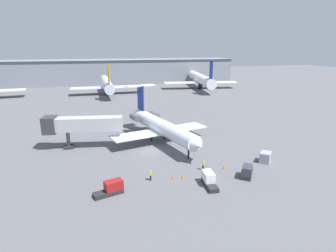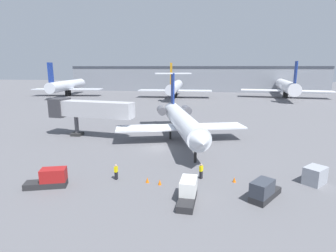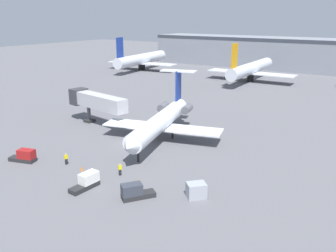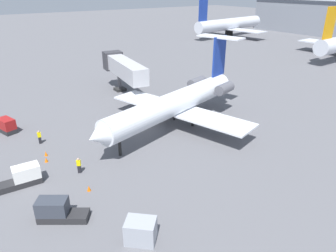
{
  "view_description": "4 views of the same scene",
  "coord_description": "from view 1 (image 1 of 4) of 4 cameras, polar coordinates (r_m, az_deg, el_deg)",
  "views": [
    {
      "loc": [
        -8.82,
        -49.89,
        19.54
      ],
      "look_at": [
        4.6,
        5.07,
        3.17
      ],
      "focal_mm": 29.97,
      "sensor_mm": 36.0,
      "label": 1
    },
    {
      "loc": [
        7.2,
        -38.15,
        11.74
      ],
      "look_at": [
        0.65,
        5.32,
        2.18
      ],
      "focal_mm": 28.97,
      "sensor_mm": 36.0,
      "label": 2
    },
    {
      "loc": [
        36.79,
        -43.74,
        20.7
      ],
      "look_at": [
        3.92,
        5.0,
        2.51
      ],
      "focal_mm": 38.25,
      "sensor_mm": 36.0,
      "label": 3
    },
    {
      "loc": [
        33.98,
        -18.72,
        17.43
      ],
      "look_at": [
        5.99,
        0.77,
        2.03
      ],
      "focal_mm": 33.47,
      "sensor_mm": 36.0,
      "label": 4
    }
  ],
  "objects": [
    {
      "name": "traffic_cone_mid",
      "position": [
        43.3,
        3.0,
        -10.3
      ],
      "size": [
        0.36,
        0.36,
        0.55
      ],
      "color": "orange",
      "rests_on": "ground_plane"
    },
    {
      "name": "traffic_cone_near",
      "position": [
        47.33,
        11.28,
        -8.21
      ],
      "size": [
        0.36,
        0.36,
        0.55
      ],
      "color": "orange",
      "rests_on": "ground_plane"
    },
    {
      "name": "jet_bridge",
      "position": [
        56.9,
        -17.84,
        0.27
      ],
      "size": [
        15.18,
        4.99,
        6.44
      ],
      "color": "#ADADB2",
      "rests_on": "ground_plane"
    },
    {
      "name": "parked_airliner_centre",
      "position": [
        132.42,
        6.65,
        9.48
      ],
      "size": [
        34.21,
        40.36,
        13.67
      ],
      "color": "white",
      "rests_on": "ground_plane"
    },
    {
      "name": "ground_crew_marshaller",
      "position": [
        42.59,
        -3.58,
        -9.91
      ],
      "size": [
        0.31,
        0.43,
        1.69
      ],
      "color": "black",
      "rests_on": "ground_plane"
    },
    {
      "name": "terminal_building",
      "position": [
        153.93,
        -10.58,
        10.88
      ],
      "size": [
        123.78,
        18.4,
        12.24
      ],
      "color": "gray",
      "rests_on": "ground_plane"
    },
    {
      "name": "parked_airliner_west_mid",
      "position": [
        118.66,
        -12.36,
        8.33
      ],
      "size": [
        28.77,
        34.12,
        13.17
      ],
      "color": "silver",
      "rests_on": "ground_plane"
    },
    {
      "name": "regional_jet",
      "position": [
        57.87,
        -1.46,
        0.03
      ],
      "size": [
        21.23,
        27.16,
        10.68
      ],
      "color": "silver",
      "rests_on": "ground_plane"
    },
    {
      "name": "baggage_tug_spare",
      "position": [
        41.57,
        8.33,
        -10.78
      ],
      "size": [
        1.6,
        4.07,
        1.9
      ],
      "color": "#262628",
      "rests_on": "ground_plane"
    },
    {
      "name": "baggage_tug_lead",
      "position": [
        39.67,
        -11.46,
        -12.34
      ],
      "size": [
        4.24,
        2.54,
        1.9
      ],
      "color": "#262628",
      "rests_on": "ground_plane"
    },
    {
      "name": "ground_plane",
      "position": [
        54.32,
        -3.46,
        -5.03
      ],
      "size": [
        400.0,
        400.0,
        0.1
      ],
      "primitive_type": "cube",
      "color": "#5B5B60"
    },
    {
      "name": "traffic_cone_far",
      "position": [
        43.26,
        1.09,
        -10.31
      ],
      "size": [
        0.36,
        0.36,
        0.55
      ],
      "color": "orange",
      "rests_on": "ground_plane"
    },
    {
      "name": "baggage_tug_trailing",
      "position": [
        45.27,
        15.81,
        -8.92
      ],
      "size": [
        3.43,
        4.09,
        1.9
      ],
      "color": "#262628",
      "rests_on": "ground_plane"
    },
    {
      "name": "ground_crew_loader",
      "position": [
        46.15,
        7.16,
        -7.87
      ],
      "size": [
        0.43,
        0.48,
        1.69
      ],
      "color": "black",
      "rests_on": "ground_plane"
    },
    {
      "name": "cargo_container_uld",
      "position": [
        51.51,
        19.19,
        -6.02
      ],
      "size": [
        2.73,
        2.75,
        1.8
      ],
      "color": "#999EA8",
      "rests_on": "ground_plane"
    }
  ]
}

